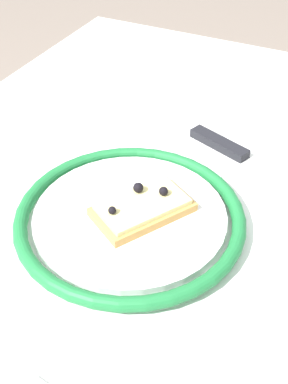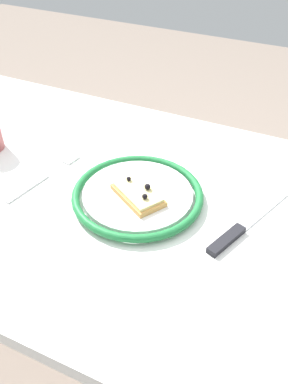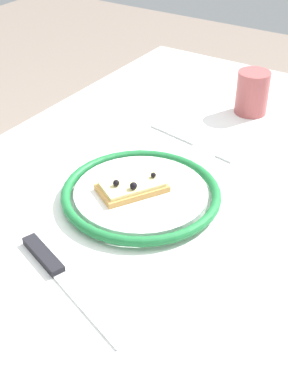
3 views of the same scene
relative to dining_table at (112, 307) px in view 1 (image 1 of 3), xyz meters
The scene contains 4 objects.
dining_table is the anchor object (origin of this frame).
plate 0.11m from the dining_table, ahead, with size 0.26×0.26×0.02m.
pizza_slice_near 0.13m from the dining_table, 11.44° to the right, with size 0.12×0.11×0.03m.
knife 0.27m from the dining_table, ahead, with size 0.10×0.23×0.01m.
Camera 1 is at (-0.32, -0.20, 1.10)m, focal length 47.18 mm.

